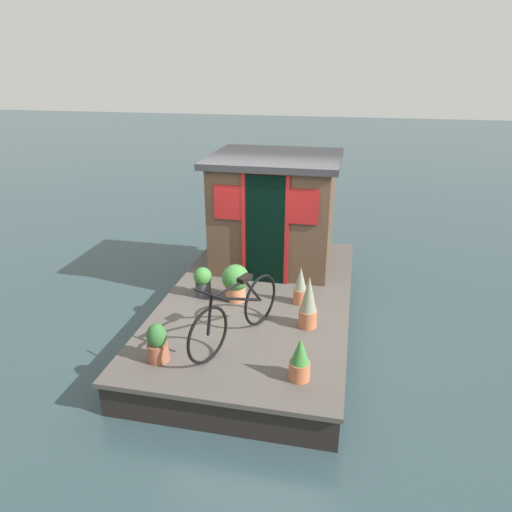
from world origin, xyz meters
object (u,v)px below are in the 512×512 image
(bicycle, at_px, (236,313))
(potted_plant_mint, at_px, (300,360))
(potted_plant_thyme, at_px, (157,343))
(potted_plant_succulent, at_px, (236,281))
(houseboat_cabin, at_px, (275,210))
(potted_plant_basil, at_px, (300,286))
(potted_plant_rosemary, at_px, (203,281))
(potted_plant_ivy, at_px, (308,303))

(bicycle, bearing_deg, potted_plant_mint, -124.76)
(bicycle, xyz_separation_m, potted_plant_thyme, (-0.59, 0.78, -0.15))
(bicycle, distance_m, potted_plant_thyme, 0.98)
(bicycle, distance_m, potted_plant_succulent, 1.09)
(houseboat_cabin, distance_m, potted_plant_mint, 3.33)
(potted_plant_basil, xyz_separation_m, potted_plant_mint, (-1.73, -0.20, -0.03))
(potted_plant_rosemary, bearing_deg, potted_plant_basil, -87.05)
(potted_plant_succulent, bearing_deg, houseboat_cabin, -11.05)
(potted_plant_ivy, bearing_deg, potted_plant_thyme, 124.68)
(houseboat_cabin, xyz_separation_m, potted_plant_basil, (-1.42, -0.62, -0.66))
(potted_plant_succulent, height_order, potted_plant_ivy, potted_plant_ivy)
(potted_plant_succulent, relative_size, potted_plant_rosemary, 1.20)
(potted_plant_mint, bearing_deg, potted_plant_basil, 6.75)
(bicycle, distance_m, potted_plant_mint, 1.04)
(potted_plant_succulent, xyz_separation_m, potted_plant_ivy, (-0.53, -1.09, 0.05))
(potted_plant_rosemary, height_order, potted_plant_mint, potted_plant_mint)
(potted_plant_basil, bearing_deg, potted_plant_mint, -173.25)
(potted_plant_basil, relative_size, potted_plant_mint, 1.11)
(potted_plant_mint, relative_size, potted_plant_thyme, 1.06)
(potted_plant_thyme, bearing_deg, potted_plant_rosemary, -0.31)
(bicycle, height_order, potted_plant_ivy, bicycle)
(potted_plant_thyme, bearing_deg, potted_plant_succulent, -17.09)
(potted_plant_mint, bearing_deg, potted_plant_ivy, 1.55)
(bicycle, bearing_deg, potted_plant_succulent, 14.62)
(potted_plant_succulent, height_order, potted_plant_rosemary, potted_plant_succulent)
(houseboat_cabin, height_order, potted_plant_basil, houseboat_cabin)
(potted_plant_succulent, distance_m, potted_plant_thyme, 1.71)
(potted_plant_succulent, xyz_separation_m, potted_plant_rosemary, (0.02, 0.49, -0.05))
(bicycle, bearing_deg, potted_plant_ivy, -57.68)
(houseboat_cabin, bearing_deg, bicycle, 179.52)
(potted_plant_basil, xyz_separation_m, potted_plant_ivy, (-0.62, -0.17, 0.08))
(potted_plant_succulent, bearing_deg, potted_plant_mint, -145.56)
(houseboat_cabin, distance_m, bicycle, 2.61)
(potted_plant_thyme, bearing_deg, houseboat_cabin, -14.23)
(bicycle, xyz_separation_m, potted_plant_ivy, (0.52, -0.82, -0.04))
(houseboat_cabin, bearing_deg, potted_plant_basil, -156.27)
(houseboat_cabin, bearing_deg, potted_plant_succulent, 168.95)
(potted_plant_succulent, xyz_separation_m, potted_plant_thyme, (-1.63, 0.50, -0.06))
(houseboat_cabin, distance_m, potted_plant_basil, 1.69)
(potted_plant_mint, xyz_separation_m, potted_plant_ivy, (1.11, 0.03, 0.10))
(houseboat_cabin, height_order, potted_plant_ivy, houseboat_cabin)
(houseboat_cabin, relative_size, potted_plant_basil, 3.71)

